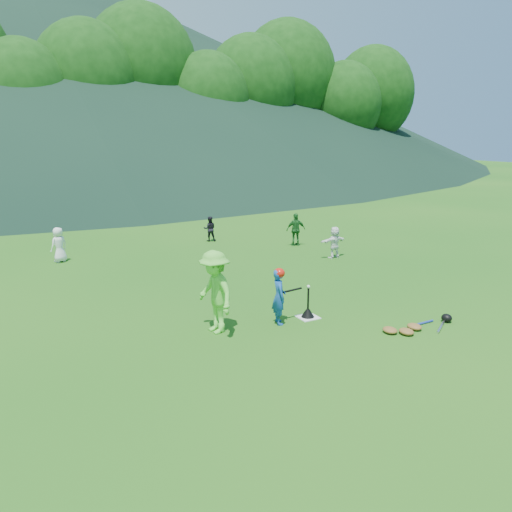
{
  "coord_description": "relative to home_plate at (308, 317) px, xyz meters",
  "views": [
    {
      "loc": [
        -6.08,
        -8.87,
        4.1
      ],
      "look_at": [
        0.0,
        2.5,
        0.9
      ],
      "focal_mm": 35.0,
      "sensor_mm": 36.0,
      "label": 1
    }
  ],
  "objects": [
    {
      "name": "batter_gear",
      "position": [
        -0.74,
        0.02,
        1.11
      ],
      "size": [
        0.73,
        0.26,
        0.6
      ],
      "color": "red",
      "rests_on": "ground"
    },
    {
      "name": "batting_tee",
      "position": [
        0.0,
        0.0,
        0.12
      ],
      "size": [
        0.3,
        0.3,
        0.68
      ],
      "color": "black",
      "rests_on": "home_plate"
    },
    {
      "name": "baseball",
      "position": [
        0.0,
        0.0,
        0.73
      ],
      "size": [
        0.08,
        0.08,
        0.08
      ],
      "primitive_type": "sphere",
      "color": "white",
      "rests_on": "batting_tee"
    },
    {
      "name": "ground",
      "position": [
        0.0,
        0.0,
        -0.01
      ],
      "size": [
        120.0,
        120.0,
        0.0
      ],
      "primitive_type": "plane",
      "color": "#185613",
      "rests_on": "ground"
    },
    {
      "name": "fielder_b",
      "position": [
        1.28,
        8.68,
        0.47
      ],
      "size": [
        0.56,
        0.5,
        0.96
      ],
      "primitive_type": "imported",
      "rotation": [
        0.0,
        0.0,
        2.8
      ],
      "color": "black",
      "rests_on": "ground"
    },
    {
      "name": "adult_coach",
      "position": [
        -2.18,
        0.24,
        0.87
      ],
      "size": [
        0.77,
        1.2,
        1.76
      ],
      "primitive_type": "imported",
      "rotation": [
        0.0,
        0.0,
        -1.47
      ],
      "color": "#62D23E",
      "rests_on": "ground"
    },
    {
      "name": "equipment_pile",
      "position": [
        1.62,
        -1.68,
        0.06
      ],
      "size": [
        1.8,
        0.7,
        0.19
      ],
      "color": "olive",
      "rests_on": "ground"
    },
    {
      "name": "outfield_fence",
      "position": [
        0.0,
        28.0,
        0.69
      ],
      "size": [
        70.07,
        0.08,
        1.33
      ],
      "color": "gray",
      "rests_on": "ground"
    },
    {
      "name": "fielder_a",
      "position": [
        -4.28,
        8.02,
        0.56
      ],
      "size": [
        0.66,
        0.58,
        1.14
      ],
      "primitive_type": "imported",
      "rotation": [
        0.0,
        0.0,
        3.62
      ],
      "color": "white",
      "rests_on": "ground"
    },
    {
      "name": "tree_line",
      "position": [
        0.2,
        33.83,
        8.2
      ],
      "size": [
        70.04,
        11.4,
        14.82
      ],
      "color": "#382314",
      "rests_on": "ground"
    },
    {
      "name": "fielder_d",
      "position": [
        3.92,
        4.26,
        0.52
      ],
      "size": [
        1.0,
        0.37,
        1.06
      ],
      "primitive_type": "imported",
      "rotation": [
        0.0,
        0.0,
        3.19
      ],
      "color": "white",
      "rests_on": "ground"
    },
    {
      "name": "home_plate",
      "position": [
        0.0,
        0.0,
        0.0
      ],
      "size": [
        0.45,
        0.45,
        0.02
      ],
      "primitive_type": "cube",
      "color": "silver",
      "rests_on": "ground"
    },
    {
      "name": "fielder_c",
      "position": [
        3.78,
        6.43,
        0.6
      ],
      "size": [
        0.77,
        0.48,
        1.22
      ],
      "primitive_type": "imported",
      "rotation": [
        0.0,
        0.0,
        2.87
      ],
      "color": "#1C5D22",
      "rests_on": "ground"
    },
    {
      "name": "batter_child",
      "position": [
        -0.76,
        0.02,
        0.61
      ],
      "size": [
        0.4,
        0.51,
        1.24
      ],
      "primitive_type": "imported",
      "rotation": [
        0.0,
        0.0,
        1.31
      ],
      "color": "#16499C",
      "rests_on": "ground"
    }
  ]
}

